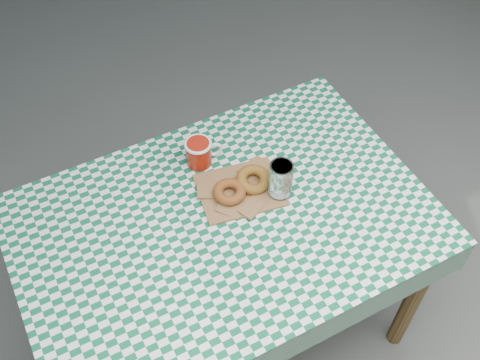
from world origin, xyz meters
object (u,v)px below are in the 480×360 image
at_px(drinking_glass, 281,180).
at_px(paper_bag, 240,190).
at_px(coffee_mug, 199,153).
at_px(table, 227,280).

bearing_deg(drinking_glass, paper_bag, 151.49).
bearing_deg(coffee_mug, table, -86.25).
relative_size(table, drinking_glass, 9.22).
distance_m(table, coffee_mug, 0.50).
distance_m(paper_bag, drinking_glass, 0.14).
height_order(table, drinking_glass, drinking_glass).
relative_size(table, paper_bag, 4.78).
bearing_deg(coffee_mug, paper_bag, -58.51).
distance_m(paper_bag, coffee_mug, 0.19).
bearing_deg(paper_bag, coffee_mug, 114.18).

